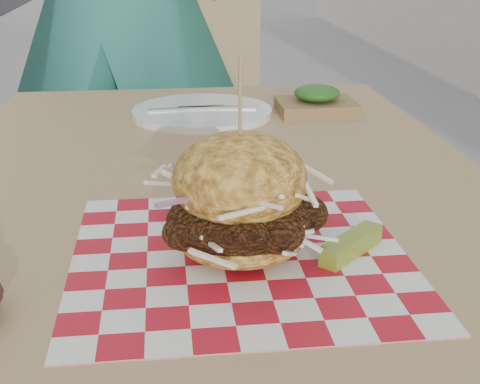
{
  "coord_description": "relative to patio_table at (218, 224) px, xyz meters",
  "views": [
    {
      "loc": [
        -0.24,
        -0.61,
        1.07
      ],
      "look_at": [
        -0.16,
        0.03,
        0.82
      ],
      "focal_mm": 50.0,
      "sensor_mm": 36.0,
      "label": 1
    }
  ],
  "objects": [
    {
      "name": "pickle_spear",
      "position": [
        0.12,
        -0.28,
        0.09
      ],
      "size": [
        0.08,
        0.08,
        0.02
      ],
      "primitive_type": "cube",
      "rotation": [
        0.0,
        0.0,
        0.75
      ],
      "color": "#8DA12F",
      "rests_on": "paper_liner"
    },
    {
      "name": "place_setting",
      "position": [
        0.0,
        0.34,
        0.09
      ],
      "size": [
        0.27,
        0.27,
        0.02
      ],
      "color": "white",
      "rests_on": "patio_table"
    },
    {
      "name": "patio_table",
      "position": [
        0.0,
        0.0,
        0.0
      ],
      "size": [
        0.8,
        1.2,
        0.75
      ],
      "color": "tan",
      "rests_on": "ground"
    },
    {
      "name": "sandwich",
      "position": [
        0.0,
        -0.27,
        0.14
      ],
      "size": [
        0.19,
        0.19,
        0.21
      ],
      "color": "#F0B344",
      "rests_on": "paper_liner"
    },
    {
      "name": "paper_liner",
      "position": [
        0.0,
        -0.27,
        0.08
      ],
      "size": [
        0.36,
        0.36,
        0.0
      ],
      "primitive_type": "cube",
      "color": "red",
      "rests_on": "patio_table"
    },
    {
      "name": "kraft_tray",
      "position": [
        0.22,
        0.34,
        0.1
      ],
      "size": [
        0.15,
        0.12,
        0.06
      ],
      "color": "olive",
      "rests_on": "patio_table"
    },
    {
      "name": "patio_chair",
      "position": [
        0.01,
        0.92,
        -0.12
      ],
      "size": [
        0.48,
        0.48,
        0.95
      ],
      "rotation": [
        0.0,
        0.0,
        -0.14
      ],
      "color": "tan",
      "rests_on": "ground"
    }
  ]
}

